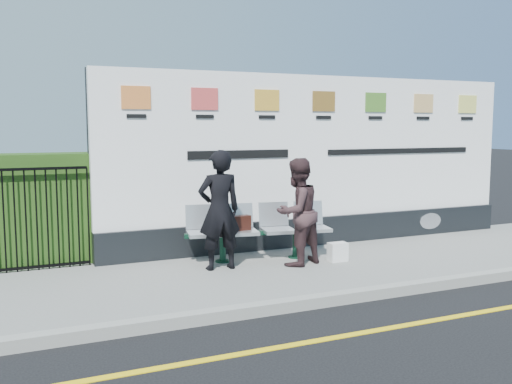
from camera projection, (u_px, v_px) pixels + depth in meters
ground at (449, 318)px, 6.67m from camera, size 80.00×80.00×0.00m
pavement at (335, 266)px, 8.93m from camera, size 14.00×3.00×0.12m
kerb at (395, 290)px, 7.57m from camera, size 14.00×0.18×0.14m
yellow_line at (449, 318)px, 6.67m from camera, size 14.00×0.10×0.01m
billboard at (320, 172)px, 10.21m from camera, size 8.00×0.30×3.00m
hedge at (14, 210)px, 8.62m from camera, size 2.35×0.70×1.70m
railing at (15, 220)px, 8.23m from camera, size 2.05×0.06×1.54m
bench at (260, 245)px, 9.05m from camera, size 2.35×0.98×0.49m
woman_left at (219, 210)px, 8.39m from camera, size 0.65×0.43×1.77m
woman_right at (297, 212)px, 8.66m from camera, size 0.96×0.85×1.64m
handbag_brown at (241, 223)px, 8.94m from camera, size 0.31×0.16×0.23m
carrier_bag_white at (338, 252)px, 8.96m from camera, size 0.30×0.18×0.30m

